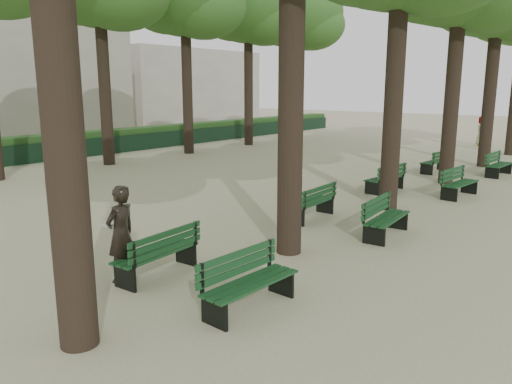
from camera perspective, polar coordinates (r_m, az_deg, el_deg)
The scene contains 16 objects.
ground at distance 9.73m, azimuth -14.13°, elevation -9.35°, with size 120.00×120.00×0.00m, color #B3AE87.
tree_far_4 at distance 30.69m, azimuth -0.89°, elevation 20.70°, with size 6.00×6.00×10.45m.
tree_far_5 at distance 34.66m, azimuth 4.71°, elevation 19.66°, with size 6.00×6.00×10.45m.
bench_left_0 at distance 9.57m, azimuth -11.22°, elevation -7.85°, with size 0.70×1.84×0.92m.
bench_left_1 at distance 13.42m, azimuth 6.28°, elevation -1.93°, with size 0.65×1.82×0.92m.
bench_left_2 at distance 17.41m, azimuth 14.48°, elevation 0.97°, with size 0.76×1.85×0.92m.
bench_left_3 at distance 21.89m, azimuth 19.78°, elevation 2.83°, with size 0.73×1.84×0.92m.
bench_right_0 at distance 8.05m, azimuth -0.66°, elevation -11.50°, with size 0.66×1.83×0.92m.
bench_right_1 at distance 12.18m, azimuth 14.68°, elevation -3.70°, with size 0.71×1.84×0.92m.
bench_right_2 at distance 17.25m, azimuth 22.24°, elevation 0.35°, with size 0.74×1.85×0.92m.
bench_right_3 at distance 21.99m, azimuth 25.99°, elevation 2.36°, with size 0.68×1.83×0.92m.
man_with_map at distance 9.30m, azimuth -15.19°, elevation -4.64°, with size 0.66×0.75×1.77m.
pedestrian_d at distance 32.91m, azimuth 24.38°, elevation 6.38°, with size 0.86×0.35×1.76m, color #262628.
fence at distance 27.86m, azimuth -14.97°, elevation 5.32°, with size 0.08×42.00×0.90m, color black.
hedge at distance 28.41m, azimuth -15.83°, elevation 5.70°, with size 1.20×42.00×1.20m, color #1D4618.
building_far at distance 53.65m, azimuth -10.22°, elevation 11.80°, with size 12.00×16.00×7.00m, color #B7B2A3.
Camera 1 is at (7.33, -5.39, 3.48)m, focal length 35.00 mm.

